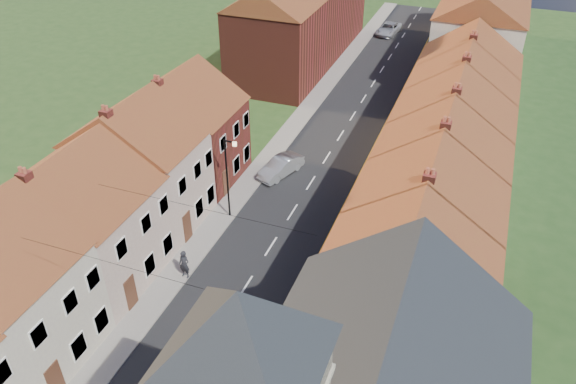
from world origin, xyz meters
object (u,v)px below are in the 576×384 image
at_px(car_mid, 281,167).
at_px(pedestrian_right, 313,282).
at_px(lamppost, 228,174).
at_px(car_distant, 389,29).
at_px(pedestrian_left, 184,264).

height_order(car_mid, pedestrian_right, pedestrian_right).
height_order(lamppost, pedestrian_right, lamppost).
bearing_deg(lamppost, car_distant, 87.38).
height_order(lamppost, pedestrian_left, lamppost).
relative_size(lamppost, pedestrian_right, 3.34).
relative_size(car_distant, pedestrian_right, 2.69).
relative_size(car_mid, car_distant, 0.86).
bearing_deg(pedestrian_left, lamppost, 95.01).
relative_size(car_mid, pedestrian_left, 2.21).
relative_size(car_mid, pedestrian_right, 2.31).
bearing_deg(car_distant, lamppost, -86.27).
height_order(car_distant, pedestrian_right, pedestrian_right).
xyz_separation_m(car_distant, pedestrian_left, (-1.80, -48.31, 0.39)).
distance_m(car_distant, pedestrian_right, 47.37).
xyz_separation_m(lamppost, pedestrian_left, (0.11, -6.53, -2.48)).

